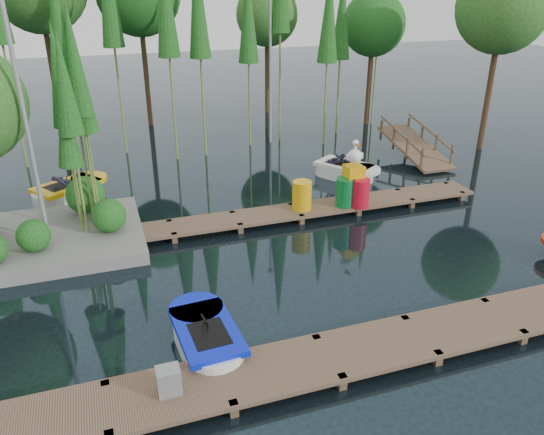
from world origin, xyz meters
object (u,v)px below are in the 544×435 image
object	(u,v)px
utility_cabinet	(169,381)
yellow_barrel	(302,195)
island	(0,140)
boat_yellow_far	(69,191)
boat_blue	(207,338)
drum_cluster	(354,186)

from	to	relation	value
utility_cabinet	yellow_barrel	xyz separation A→B (m)	(5.39, 7.00, 0.21)
island	boat_yellow_far	bearing A→B (deg)	68.63
boat_blue	boat_yellow_far	world-z (taller)	boat_yellow_far
boat_blue	drum_cluster	world-z (taller)	drum_cluster
boat_blue	yellow_barrel	distance (m)	7.16
drum_cluster	island	bearing A→B (deg)	174.73
island	drum_cluster	size ratio (longest dim) A/B	3.10
utility_cabinet	drum_cluster	xyz separation A→B (m)	(7.18, 6.84, 0.38)
drum_cluster	utility_cabinet	bearing A→B (deg)	-136.38
boat_yellow_far	drum_cluster	bearing A→B (deg)	-39.01
yellow_barrel	utility_cabinet	bearing A→B (deg)	-127.58
utility_cabinet	boat_blue	bearing A→B (deg)	54.34
boat_yellow_far	utility_cabinet	distance (m)	11.23
boat_blue	utility_cabinet	world-z (taller)	utility_cabinet
island	utility_cabinet	distance (m)	8.79
boat_yellow_far	yellow_barrel	world-z (taller)	boat_yellow_far
boat_blue	yellow_barrel	xyz separation A→B (m)	(4.40, 5.63, 0.51)
island	boat_yellow_far	size ratio (longest dim) A/B	2.22
yellow_barrel	drum_cluster	size ratio (longest dim) A/B	0.43
utility_cabinet	yellow_barrel	size ratio (longest dim) A/B	0.55
boat_yellow_far	utility_cabinet	world-z (taller)	boat_yellow_far
boat_yellow_far	yellow_barrel	bearing A→B (deg)	-43.29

